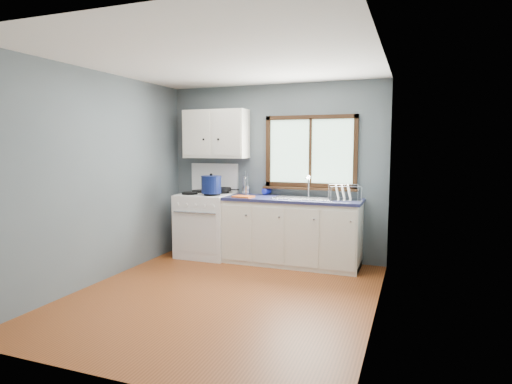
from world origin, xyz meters
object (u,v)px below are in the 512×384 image
(stockpot, at_px, (211,184))
(thermos, at_px, (244,185))
(gas_range, at_px, (206,223))
(skillet, at_px, (223,189))
(dish_rack, at_px, (344,196))
(utensil_crock, at_px, (246,190))
(sink, at_px, (305,203))
(base_cabinets, at_px, (292,235))

(stockpot, distance_m, thermos, 0.51)
(thermos, bearing_deg, gas_range, -158.42)
(stockpot, bearing_deg, skillet, 85.18)
(stockpot, height_order, dish_rack, stockpot)
(utensil_crock, xyz_separation_m, thermos, (-0.03, 0.01, 0.06))
(gas_range, relative_size, skillet, 3.45)
(utensil_crock, bearing_deg, thermos, 171.28)
(sink, distance_m, skillet, 1.30)
(base_cabinets, xyz_separation_m, dish_rack, (0.70, -0.01, 0.57))
(gas_range, relative_size, thermos, 5.10)
(skillet, height_order, stockpot, stockpot)
(thermos, bearing_deg, stockpot, -133.51)
(gas_range, bearing_deg, utensil_crock, 19.91)
(base_cabinets, distance_m, dish_rack, 0.90)
(base_cabinets, relative_size, skillet, 4.69)
(skillet, xyz_separation_m, utensil_crock, (0.36, 0.04, 0.00))
(base_cabinets, relative_size, sink, 2.20)
(sink, relative_size, stockpot, 2.79)
(thermos, bearing_deg, skillet, -171.37)
(thermos, bearing_deg, utensil_crock, -8.72)
(sink, bearing_deg, skillet, 173.80)
(stockpot, bearing_deg, utensil_crock, 43.46)
(gas_range, xyz_separation_m, skillet, (0.20, 0.16, 0.49))
(utensil_crock, bearing_deg, gas_range, -160.09)
(stockpot, relative_size, utensil_crock, 0.89)
(skillet, relative_size, utensil_crock, 1.17)
(base_cabinets, bearing_deg, thermos, 166.40)
(gas_range, bearing_deg, sink, 0.71)
(skillet, height_order, utensil_crock, utensil_crock)
(sink, height_order, skillet, sink)
(dish_rack, bearing_deg, skillet, 159.34)
(sink, xyz_separation_m, dish_rack, (0.52, -0.01, 0.12))
(base_cabinets, bearing_deg, sink, -0.13)
(utensil_crock, relative_size, thermos, 1.27)
(gas_range, xyz_separation_m, thermos, (0.52, 0.21, 0.56))
(gas_range, relative_size, utensil_crock, 4.03)
(gas_range, distance_m, thermos, 0.79)
(skillet, bearing_deg, sink, -9.74)
(skillet, xyz_separation_m, thermos, (0.33, 0.05, 0.07))
(skillet, bearing_deg, utensil_crock, 3.48)
(base_cabinets, relative_size, utensil_crock, 5.48)
(utensil_crock, bearing_deg, stockpot, -136.54)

